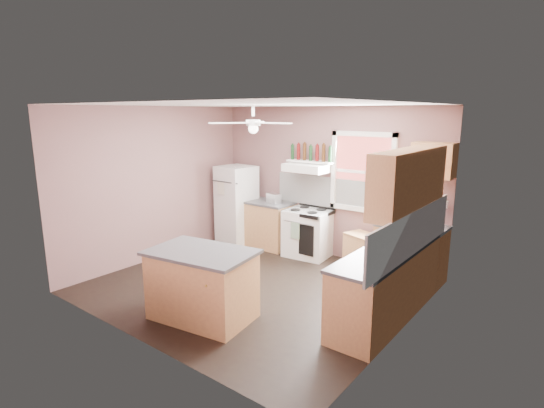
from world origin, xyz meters
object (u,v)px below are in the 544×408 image
Objects in this scene: refrigerator at (237,205)px; island at (202,286)px; toaster at (274,198)px; stove at (308,233)px; cart at (363,252)px.

refrigerator reaches higher than island.
toaster is at bearing 15.43° from refrigerator.
toaster reaches higher than island.
stove is 0.69× the size of island.
stove is 2.86m from island.
refrigerator is 5.55× the size of toaster.
stove is at bearing 16.42° from toaster.
toaster reaches higher than cart.
island is at bearing -49.85° from refrigerator.
refrigerator reaches higher than toaster.
refrigerator is 1.81× the size of stove.
refrigerator is 1.25× the size of island.
refrigerator reaches higher than cart.
toaster is at bearing -160.26° from cart.
island is (-0.85, -2.85, 0.14)m from cart.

